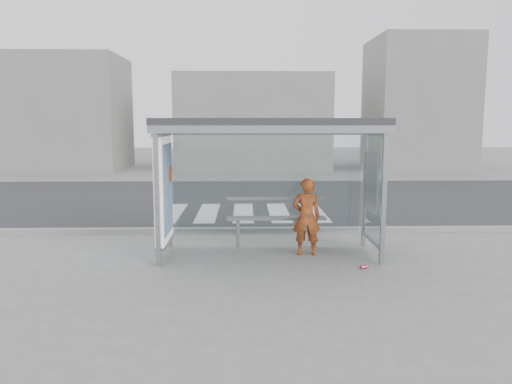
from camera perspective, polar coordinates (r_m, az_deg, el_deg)
The scene contains 11 objects.
ground at distance 9.72m, azimuth 1.48°, elevation -7.20°, with size 80.00×80.00×0.00m, color slate.
road at distance 16.57m, azimuth 0.28°, elevation -0.80°, with size 30.00×10.00×0.01m, color #2E2E31.
curb at distance 11.60m, azimuth 1.00°, elevation -4.38°, with size 30.00×0.18×0.12m, color gray.
crosswalk at distance 14.10m, azimuth -1.46°, elevation -2.38°, with size 4.55×3.00×0.00m.
bus_shelter at distance 9.45m, azimuth -0.75°, elevation 4.57°, with size 4.25×1.65×2.62m.
building_left at distance 28.98m, azimuth -20.79°, elevation 8.43°, with size 6.00×5.00×6.00m, color gray.
building_center at distance 27.37m, azimuth -0.38°, elevation 7.95°, with size 8.00×5.00×5.00m, color gray.
building_right at distance 28.97m, azimuth 17.97°, elevation 9.55°, with size 5.00×5.00×7.00m, color gray.
person at distance 9.62m, azimuth 5.78°, elevation -2.83°, with size 0.54×0.36×1.49m, color orange.
bench at distance 10.16m, azimuth 2.34°, elevation -3.01°, with size 2.01×0.25×1.04m.
soda_can at distance 9.03m, azimuth 12.18°, elevation -8.37°, with size 0.07×0.07×0.12m, color #C83B5B.
Camera 1 is at (-0.47, -9.37, 2.56)m, focal length 35.00 mm.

